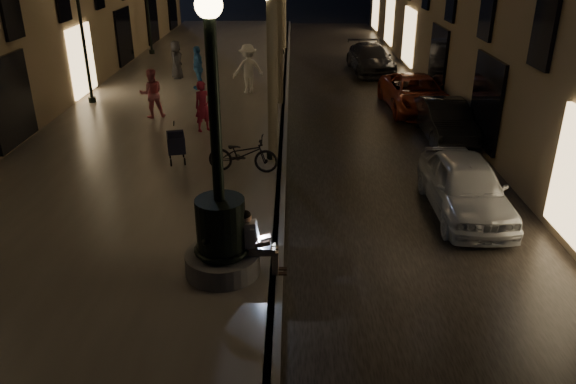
{
  "coord_description": "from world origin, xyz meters",
  "views": [
    {
      "loc": [
        0.29,
        -7.01,
        5.92
      ],
      "look_at": [
        0.21,
        3.0,
        1.4
      ],
      "focal_mm": 35.0,
      "sensor_mm": 36.0,
      "label": 1
    }
  ],
  "objects_px": {
    "car_second": "(445,120)",
    "car_third": "(416,94)",
    "pedestrian_white": "(248,69)",
    "bicycle": "(243,154)",
    "stroller": "(176,143)",
    "pedestrian_blue": "(198,68)",
    "fountain_lamppost": "(221,224)",
    "lamp_curb_a": "(270,51)",
    "pedestrian_dark": "(176,60)",
    "lamp_left_b": "(81,20)",
    "seated_man_laptop": "(255,240)",
    "car_front": "(465,186)",
    "lamp_curb_b": "(278,14)",
    "pedestrian_red": "(203,106)",
    "pedestrian_pink": "(152,93)",
    "car_rear": "(370,59)"
  },
  "relations": [
    {
      "from": "stroller",
      "to": "pedestrian_blue",
      "type": "xyz_separation_m",
      "value": [
        -0.68,
        8.44,
        0.32
      ]
    },
    {
      "from": "lamp_curb_a",
      "to": "pedestrian_pink",
      "type": "distance_m",
      "value": 6.3
    },
    {
      "from": "stroller",
      "to": "bicycle",
      "type": "xyz_separation_m",
      "value": [
        1.92,
        -0.68,
        -0.08
      ]
    },
    {
      "from": "lamp_curb_a",
      "to": "car_rear",
      "type": "relative_size",
      "value": 1.08
    },
    {
      "from": "seated_man_laptop",
      "to": "lamp_curb_b",
      "type": "height_order",
      "value": "lamp_curb_b"
    },
    {
      "from": "pedestrian_dark",
      "to": "lamp_left_b",
      "type": "bearing_deg",
      "value": 153.17
    },
    {
      "from": "lamp_curb_b",
      "to": "pedestrian_blue",
      "type": "bearing_deg",
      "value": 177.66
    },
    {
      "from": "car_second",
      "to": "pedestrian_blue",
      "type": "xyz_separation_m",
      "value": [
        -8.82,
        5.75,
        0.47
      ]
    },
    {
      "from": "lamp_left_b",
      "to": "bicycle",
      "type": "relative_size",
      "value": 2.56
    },
    {
      "from": "pedestrian_red",
      "to": "pedestrian_dark",
      "type": "xyz_separation_m",
      "value": [
        -2.31,
        7.57,
        0.01
      ]
    },
    {
      "from": "stroller",
      "to": "fountain_lamppost",
      "type": "bearing_deg",
      "value": -85.15
    },
    {
      "from": "fountain_lamppost",
      "to": "bicycle",
      "type": "xyz_separation_m",
      "value": [
        -0.02,
        5.01,
        -0.52
      ]
    },
    {
      "from": "car_rear",
      "to": "pedestrian_pink",
      "type": "xyz_separation_m",
      "value": [
        -8.65,
        -8.32,
        0.4
      ]
    },
    {
      "from": "stroller",
      "to": "car_front",
      "type": "relative_size",
      "value": 0.28
    },
    {
      "from": "car_second",
      "to": "pedestrian_white",
      "type": "distance_m",
      "value": 8.44
    },
    {
      "from": "pedestrian_red",
      "to": "fountain_lamppost",
      "type": "bearing_deg",
      "value": -117.26
    },
    {
      "from": "lamp_curb_b",
      "to": "car_third",
      "type": "relative_size",
      "value": 1.04
    },
    {
      "from": "car_front",
      "to": "pedestrian_red",
      "type": "relative_size",
      "value": 2.44
    },
    {
      "from": "pedestrian_red",
      "to": "pedestrian_blue",
      "type": "bearing_deg",
      "value": 62.73
    },
    {
      "from": "pedestrian_white",
      "to": "pedestrian_dark",
      "type": "bearing_deg",
      "value": -56.26
    },
    {
      "from": "pedestrian_white",
      "to": "bicycle",
      "type": "bearing_deg",
      "value": 74.33
    },
    {
      "from": "fountain_lamppost",
      "to": "car_second",
      "type": "xyz_separation_m",
      "value": [
        6.2,
        8.39,
        -0.6
      ]
    },
    {
      "from": "car_second",
      "to": "car_third",
      "type": "height_order",
      "value": "car_third"
    },
    {
      "from": "lamp_left_b",
      "to": "stroller",
      "type": "relative_size",
      "value": 4.24
    },
    {
      "from": "lamp_curb_a",
      "to": "pedestrian_dark",
      "type": "bearing_deg",
      "value": 114.44
    },
    {
      "from": "lamp_curb_a",
      "to": "car_second",
      "type": "height_order",
      "value": "lamp_curb_a"
    },
    {
      "from": "fountain_lamppost",
      "to": "pedestrian_white",
      "type": "height_order",
      "value": "fountain_lamppost"
    },
    {
      "from": "pedestrian_blue",
      "to": "car_second",
      "type": "bearing_deg",
      "value": 31.1
    },
    {
      "from": "stroller",
      "to": "pedestrian_blue",
      "type": "distance_m",
      "value": 8.47
    },
    {
      "from": "seated_man_laptop",
      "to": "car_rear",
      "type": "distance_m",
      "value": 18.91
    },
    {
      "from": "lamp_curb_b",
      "to": "stroller",
      "type": "relative_size",
      "value": 4.24
    },
    {
      "from": "car_rear",
      "to": "pedestrian_blue",
      "type": "xyz_separation_m",
      "value": [
        -7.68,
        -4.24,
        0.44
      ]
    },
    {
      "from": "car_second",
      "to": "seated_man_laptop",
      "type": "bearing_deg",
      "value": -124.38
    },
    {
      "from": "pedestrian_pink",
      "to": "pedestrian_dark",
      "type": "relative_size",
      "value": 1.02
    },
    {
      "from": "fountain_lamppost",
      "to": "car_front",
      "type": "relative_size",
      "value": 1.3
    },
    {
      "from": "car_third",
      "to": "pedestrian_red",
      "type": "relative_size",
      "value": 2.84
    },
    {
      "from": "fountain_lamppost",
      "to": "pedestrian_pink",
      "type": "xyz_separation_m",
      "value": [
        -3.59,
        10.06,
        -0.16
      ]
    },
    {
      "from": "lamp_curb_a",
      "to": "car_front",
      "type": "xyz_separation_m",
      "value": [
        4.61,
        -3.06,
        -2.56
      ]
    },
    {
      "from": "lamp_curb_b",
      "to": "bicycle",
      "type": "bearing_deg",
      "value": -94.58
    },
    {
      "from": "pedestrian_red",
      "to": "lamp_left_b",
      "type": "bearing_deg",
      "value": 106.45
    },
    {
      "from": "lamp_left_b",
      "to": "pedestrian_pink",
      "type": "relative_size",
      "value": 2.84
    },
    {
      "from": "lamp_curb_a",
      "to": "lamp_curb_b",
      "type": "bearing_deg",
      "value": 90.0
    },
    {
      "from": "fountain_lamppost",
      "to": "car_third",
      "type": "height_order",
      "value": "fountain_lamppost"
    },
    {
      "from": "fountain_lamppost",
      "to": "seated_man_laptop",
      "type": "bearing_deg",
      "value": 0.0
    },
    {
      "from": "lamp_curb_a",
      "to": "car_third",
      "type": "xyz_separation_m",
      "value": [
        5.21,
        5.64,
        -2.59
      ]
    },
    {
      "from": "lamp_curb_a",
      "to": "lamp_left_b",
      "type": "height_order",
      "value": "same"
    },
    {
      "from": "seated_man_laptop",
      "to": "car_front",
      "type": "relative_size",
      "value": 0.32
    },
    {
      "from": "pedestrian_white",
      "to": "bicycle",
      "type": "distance_m",
      "value": 8.52
    },
    {
      "from": "seated_man_laptop",
      "to": "car_second",
      "type": "relative_size",
      "value": 0.34
    },
    {
      "from": "lamp_left_b",
      "to": "stroller",
      "type": "bearing_deg",
      "value": -54.7
    }
  ]
}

